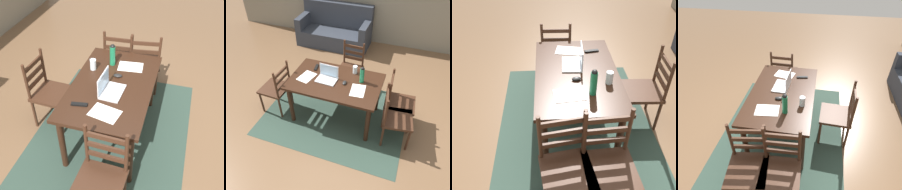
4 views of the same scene
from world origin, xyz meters
TOP-DOWN VIEW (x-y plane):
  - ground_plane at (0.00, 0.00)m, footprint 14.00×14.00m
  - area_rug at (0.00, 0.00)m, footprint 2.43×1.87m
  - dining_table at (0.00, 0.00)m, footprint 1.45×0.90m
  - chair_right_far at (1.02, 0.18)m, footprint 0.46×0.46m
  - chair_right_near at (1.02, -0.19)m, footprint 0.50×0.50m
  - chair_left_near at (-1.02, -0.18)m, footprint 0.46×0.46m
  - chair_far_head at (0.00, 0.82)m, footprint 0.46×0.46m
  - couch at (-0.92, 2.47)m, footprint 1.80×0.80m
  - laptop at (-0.13, 0.01)m, footprint 0.33×0.24m
  - water_bottle at (0.40, 0.11)m, footprint 0.07×0.07m
  - drinking_glass at (0.23, 0.31)m, footprint 0.07×0.07m
  - computer_mouse at (0.16, -0.02)m, footprint 0.07×0.10m
  - tv_remote at (-0.43, 0.23)m, footprint 0.07×0.17m
  - paper_stack_left at (0.40, -0.11)m, footprint 0.24×0.32m
  - paper_stack_right at (-0.47, -0.06)m, footprint 0.27×0.33m

SIDE VIEW (x-z plane):
  - ground_plane at x=0.00m, z-range 0.00..0.00m
  - area_rug at x=0.00m, z-range 0.00..0.01m
  - couch at x=-0.92m, z-range -0.14..0.86m
  - chair_right_far at x=1.02m, z-range -0.01..0.94m
  - chair_right_near at x=1.02m, z-range -0.01..0.94m
  - chair_left_near at x=-1.02m, z-range -0.01..0.94m
  - chair_far_head at x=0.00m, z-range -0.01..0.94m
  - dining_table at x=0.00m, z-range 0.28..1.04m
  - paper_stack_left at x=0.40m, z-range 0.76..0.76m
  - paper_stack_right at x=-0.47m, z-range 0.76..0.76m
  - tv_remote at x=-0.43m, z-range 0.76..0.78m
  - computer_mouse at x=0.16m, z-range 0.76..0.79m
  - laptop at x=-0.13m, z-range 0.71..0.93m
  - drinking_glass at x=0.23m, z-range 0.76..0.89m
  - water_bottle at x=0.40m, z-range 0.77..1.04m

